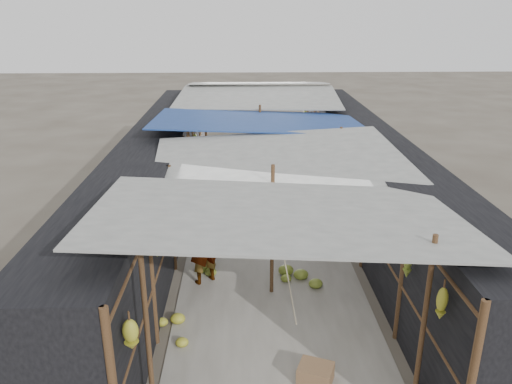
{
  "coord_description": "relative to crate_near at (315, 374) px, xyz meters",
  "views": [
    {
      "loc": [
        -0.57,
        -5.46,
        5.17
      ],
      "look_at": [
        -0.23,
        5.3,
        1.25
      ],
      "focal_mm": 35.0,
      "sensor_mm": 36.0,
      "label": 1
    }
  ],
  "objects": [
    {
      "name": "vendor_seated",
      "position": [
        0.97,
        6.98,
        0.3
      ],
      "size": [
        0.36,
        0.6,
        0.89
      ],
      "primitive_type": "imported",
      "rotation": [
        0.0,
        0.0,
        -1.63
      ],
      "color": "#45413C",
      "rests_on": "ground"
    },
    {
      "name": "vendor_elderly",
      "position": [
        -1.83,
        2.96,
        0.71
      ],
      "size": [
        0.75,
        0.7,
        1.72
      ],
      "primitive_type": "imported",
      "rotation": [
        0.0,
        0.0,
        3.77
      ],
      "color": "white",
      "rests_on": "ground"
    },
    {
      "name": "crate_mid",
      "position": [
        0.59,
        4.64,
        0.01
      ],
      "size": [
        0.58,
        0.49,
        0.32
      ],
      "primitive_type": "cube",
      "rotation": [
        0.0,
        0.0,
        -0.11
      ],
      "color": "olive",
      "rests_on": "ground"
    },
    {
      "name": "shopper_blue",
      "position": [
        -1.68,
        7.44,
        0.69
      ],
      "size": [
        0.99,
        0.89,
        1.67
      ],
      "primitive_type": "imported",
      "rotation": [
        0.0,
        0.0,
        0.38
      ],
      "color": "#2135A6",
      "rests_on": "ground"
    },
    {
      "name": "aisle_slab",
      "position": [
        -0.49,
        6.03,
        -0.14
      ],
      "size": [
        3.6,
        16.0,
        0.02
      ],
      "primitive_type": "cube",
      "color": "#9E998E",
      "rests_on": "ground"
    },
    {
      "name": "crate_near",
      "position": [
        0.0,
        0.0,
        0.0
      ],
      "size": [
        0.6,
        0.55,
        0.3
      ],
      "primitive_type": "cube",
      "rotation": [
        0.0,
        0.0,
        -0.38
      ],
      "color": "olive",
      "rests_on": "ground"
    },
    {
      "name": "hanging_bananas",
      "position": [
        -0.63,
        6.13,
        1.53
      ],
      "size": [
        3.96,
        14.23,
        0.8
      ],
      "color": "#A6A42A",
      "rests_on": "ground"
    },
    {
      "name": "black_basin",
      "position": [
        1.21,
        6.33,
        -0.05
      ],
      "size": [
        0.67,
        0.67,
        0.2
      ],
      "primitive_type": "cylinder",
      "color": "black",
      "rests_on": "ground"
    },
    {
      "name": "crate_back",
      "position": [
        -0.48,
        6.89,
        0.0
      ],
      "size": [
        0.57,
        0.51,
        0.3
      ],
      "primitive_type": "cube",
      "rotation": [
        0.0,
        0.0,
        0.3
      ],
      "color": "olive",
      "rests_on": "ground"
    },
    {
      "name": "market_canopy",
      "position": [
        -0.46,
        6.34,
        2.26
      ],
      "size": [
        5.62,
        15.2,
        2.77
      ],
      "color": "brown",
      "rests_on": "ground"
    },
    {
      "name": "stall_right",
      "position": [
        2.21,
        6.03,
        1.0
      ],
      "size": [
        1.4,
        15.0,
        2.3
      ],
      "primitive_type": "cube",
      "color": "black",
      "rests_on": "ground"
    },
    {
      "name": "stall_left",
      "position": [
        -3.19,
        6.03,
        1.0
      ],
      "size": [
        1.4,
        15.0,
        2.3
      ],
      "primitive_type": "cube",
      "color": "black",
      "rests_on": "ground"
    },
    {
      "name": "floor_bananas",
      "position": [
        -0.96,
        5.56,
        0.01
      ],
      "size": [
        3.96,
        10.31,
        0.35
      ],
      "color": "#A6A42A",
      "rests_on": "ground"
    }
  ]
}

